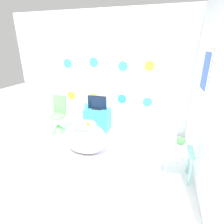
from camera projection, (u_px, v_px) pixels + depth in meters
The scene contains 12 objects.
ground_plane at pixel (64, 189), 2.46m from camera, with size 12.00×12.00×0.00m, color white.
wall_back_dotted at pixel (108, 74), 3.91m from camera, with size 4.57×0.05×2.60m.
wall_right at pixel (207, 90), 2.48m from camera, with size 0.06×3.11×2.60m.
rug at pixel (85, 154), 3.26m from camera, with size 1.36×0.81×0.01m.
bathtub at pixel (85, 138), 3.22m from camera, with size 0.82×0.52×0.59m.
rubber_duck at pixel (88, 124), 3.03m from camera, with size 0.06×0.07×0.07m.
chair at pixel (58, 122), 3.98m from camera, with size 0.38×0.38×0.86m.
tv_cabinet at pixel (97, 120), 4.11m from camera, with size 0.57×0.38×0.52m.
tv at pixel (97, 103), 3.97m from camera, with size 0.45×0.12×0.32m.
vase at pixel (86, 107), 3.95m from camera, with size 0.10×0.10×0.17m.
side_table at pixel (178, 155), 2.57m from camera, with size 0.39×0.33×0.49m.
potted_plant_left at pixel (180, 143), 2.49m from camera, with size 0.12×0.12×0.20m.
Camera 1 is at (1.19, -1.65, 1.89)m, focal length 28.00 mm.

